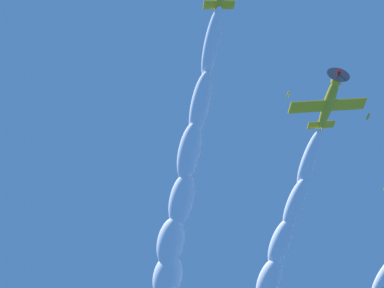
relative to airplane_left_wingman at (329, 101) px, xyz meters
name	(u,v)px	position (x,y,z in m)	size (l,w,h in m)	color
airplane_left_wingman	(329,101)	(0.00, 0.00, 0.00)	(7.01, 6.96, 2.77)	gold
smoke_trail_lead	(172,246)	(4.76, 25.65, -0.66)	(32.21, 39.25, 5.54)	white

